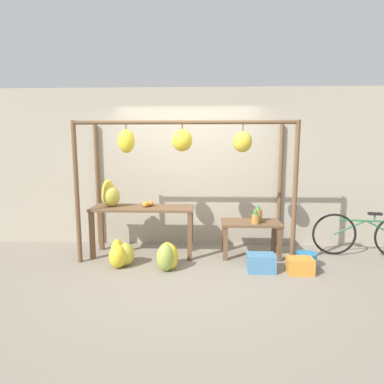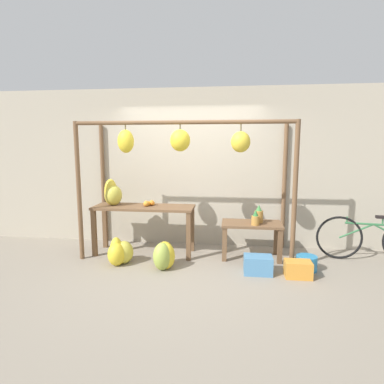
% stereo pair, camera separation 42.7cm
% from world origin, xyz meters
% --- Properties ---
extents(ground_plane, '(20.00, 20.00, 0.00)m').
position_xyz_m(ground_plane, '(0.00, 0.00, 0.00)').
color(ground_plane, gray).
extents(shop_wall_back, '(8.00, 0.08, 2.80)m').
position_xyz_m(shop_wall_back, '(0.00, 1.34, 1.40)').
color(shop_wall_back, '#B2A893').
rests_on(shop_wall_back, ground_plane).
extents(stall_awning, '(3.34, 1.12, 2.16)m').
position_xyz_m(stall_awning, '(0.01, 0.47, 1.61)').
color(stall_awning, brown).
rests_on(stall_awning, ground_plane).
extents(display_table_main, '(1.66, 0.55, 0.81)m').
position_xyz_m(display_table_main, '(-0.71, 0.68, 0.67)').
color(display_table_main, brown).
rests_on(display_table_main, ground_plane).
extents(display_table_side, '(0.95, 0.53, 0.58)m').
position_xyz_m(display_table_side, '(1.06, 0.69, 0.46)').
color(display_table_side, brown).
rests_on(display_table_side, ground_plane).
extents(banana_pile_on_table, '(0.40, 0.39, 0.44)m').
position_xyz_m(banana_pile_on_table, '(-1.26, 0.71, 0.99)').
color(banana_pile_on_table, gold).
rests_on(banana_pile_on_table, display_table_main).
extents(orange_pile, '(0.18, 0.23, 0.09)m').
position_xyz_m(orange_pile, '(-0.62, 0.73, 0.85)').
color(orange_pile, orange).
rests_on(orange_pile, display_table_main).
extents(pineapple_cluster, '(0.19, 0.30, 0.29)m').
position_xyz_m(pineapple_cluster, '(1.14, 0.65, 0.69)').
color(pineapple_cluster, '#B27F38').
rests_on(pineapple_cluster, display_table_side).
extents(banana_pile_ground_left, '(0.44, 0.50, 0.42)m').
position_xyz_m(banana_pile_ground_left, '(-0.96, 0.16, 0.18)').
color(banana_pile_ground_left, gold).
rests_on(banana_pile_ground_left, ground_plane).
extents(banana_pile_ground_right, '(0.40, 0.53, 0.41)m').
position_xyz_m(banana_pile_ground_right, '(-0.25, 0.07, 0.19)').
color(banana_pile_ground_right, yellow).
rests_on(banana_pile_ground_right, ground_plane).
extents(fruit_crate_white, '(0.40, 0.27, 0.25)m').
position_xyz_m(fruit_crate_white, '(1.12, 0.04, 0.13)').
color(fruit_crate_white, '#4C84B2').
rests_on(fruit_crate_white, ground_plane).
extents(blue_bucket, '(0.30, 0.30, 0.22)m').
position_xyz_m(blue_bucket, '(1.83, 0.24, 0.11)').
color(blue_bucket, teal).
rests_on(blue_bucket, ground_plane).
extents(parked_bicycle, '(1.65, 0.25, 0.74)m').
position_xyz_m(parked_bicycle, '(2.92, 0.74, 0.36)').
color(parked_bicycle, black).
rests_on(parked_bicycle, ground_plane).
extents(fruit_crate_purple, '(0.36, 0.25, 0.23)m').
position_xyz_m(fruit_crate_purple, '(1.66, -0.03, 0.11)').
color(fruit_crate_purple, orange).
rests_on(fruit_crate_purple, ground_plane).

